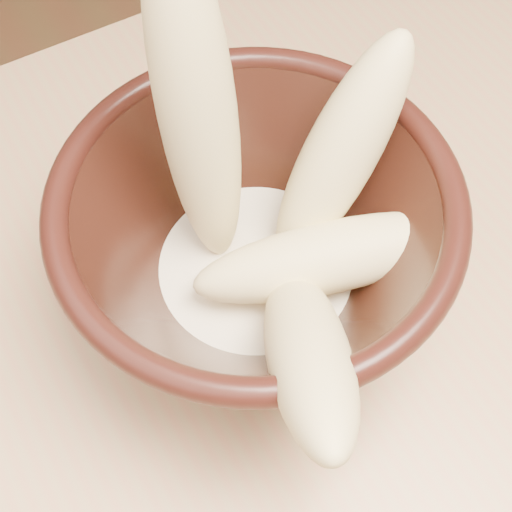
{
  "coord_description": "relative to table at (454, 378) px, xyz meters",
  "views": [
    {
      "loc": [
        -0.23,
        -0.1,
        1.18
      ],
      "look_at": [
        -0.12,
        0.1,
        0.81
      ],
      "focal_mm": 50.0,
      "sensor_mm": 36.0,
      "label": 1
    }
  ],
  "objects": [
    {
      "name": "banana_front",
      "position": [
        -0.14,
        0.02,
        0.18
      ],
      "size": [
        0.11,
        0.17,
        0.14
      ],
      "primitive_type": "ellipsoid",
      "rotation": [
        0.94,
        0.0,
        -0.45
      ],
      "color": "#DFCB83",
      "rests_on": "bowl"
    },
    {
      "name": "bowl",
      "position": [
        -0.12,
        0.1,
        0.15
      ],
      "size": [
        0.23,
        0.23,
        0.13
      ],
      "rotation": [
        0.0,
        0.0,
        0.27
      ],
      "color": "black",
      "rests_on": "table"
    },
    {
      "name": "banana_right",
      "position": [
        -0.06,
        0.11,
        0.19
      ],
      "size": [
        0.13,
        0.07,
        0.15
      ],
      "primitive_type": "ellipsoid",
      "rotation": [
        0.6,
        0.0,
        1.84
      ],
      "color": "#DFCB83",
      "rests_on": "bowl"
    },
    {
      "name": "banana_upright",
      "position": [
        -0.13,
        0.14,
        0.23
      ],
      "size": [
        0.06,
        0.09,
        0.22
      ],
      "primitive_type": "ellipsoid",
      "rotation": [
        0.22,
        0.0,
        2.97
      ],
      "color": "#DFCB83",
      "rests_on": "bowl"
    },
    {
      "name": "banana_across",
      "position": [
        -0.09,
        0.07,
        0.15
      ],
      "size": [
        0.17,
        0.09,
        0.05
      ],
      "primitive_type": "ellipsoid",
      "rotation": [
        1.5,
        0.0,
        1.25
      ],
      "color": "#DFCB83",
      "rests_on": "bowl"
    },
    {
      "name": "table",
      "position": [
        0.0,
        0.0,
        0.0
      ],
      "size": [
        1.2,
        0.8,
        0.75
      ],
      "color": "tan",
      "rests_on": "ground"
    },
    {
      "name": "milk_puddle",
      "position": [
        -0.12,
        0.1,
        0.12
      ],
      "size": [
        0.13,
        0.13,
        0.02
      ],
      "primitive_type": "cylinder",
      "color": "beige",
      "rests_on": "bowl"
    }
  ]
}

